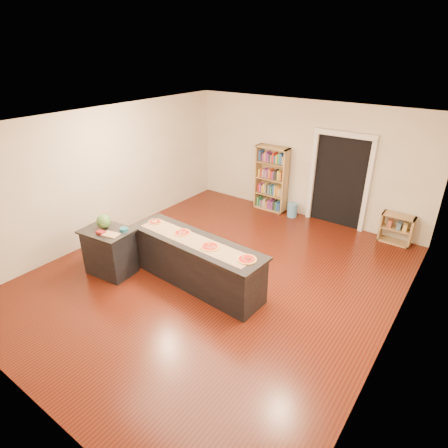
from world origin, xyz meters
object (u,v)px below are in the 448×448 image
Objects in this scene: kitchen_island at (196,262)px; waste_bin at (292,210)px; bookshelf at (271,179)px; side_counter at (110,251)px; watermelon at (104,221)px; low_shelf at (396,229)px.

kitchen_island is 3.65m from waste_bin.
waste_bin is at bearing 92.22° from kitchen_island.
bookshelf reaches higher than kitchen_island.
side_counter is 4.60m from waste_bin.
side_counter is 3.50× the size of watermelon.
low_shelf is at bearing 0.13° from bookshelf.
bookshelf is at bearing 76.72° from watermelon.
kitchen_island is 1.67m from side_counter.
kitchen_island is at bearing 20.82° from watermelon.
watermelon is at bearing -133.55° from low_shelf.
waste_bin is (0.68, -0.07, -0.65)m from bookshelf.
bookshelf is 2.53× the size of low_shelf.
waste_bin is at bearing 68.16° from watermelon.
bookshelf reaches higher than low_shelf.
watermelon is at bearing -155.82° from kitchen_island.
bookshelf is 0.95m from waste_bin.
kitchen_island is at bearing -91.14° from waste_bin.
side_counter is 4.49m from bookshelf.
low_shelf is (2.49, 3.72, -0.12)m from kitchen_island.
watermelon is at bearing -103.28° from bookshelf.
low_shelf is (4.03, 4.38, -0.12)m from side_counter.
side_counter reaches higher than low_shelf.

